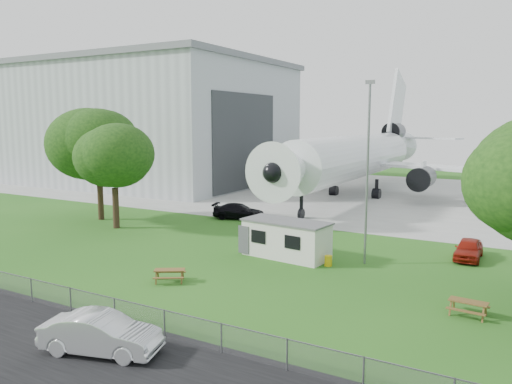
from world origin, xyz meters
The scene contains 15 objects.
ground centered at (0.00, 0.00, 0.00)m, with size 160.00×160.00×0.00m, color #387723.
asphalt_strip centered at (0.00, -13.00, 0.01)m, with size 120.00×8.00×0.02m, color black.
concrete_apron centered at (0.00, 38.00, 0.01)m, with size 120.00×46.00×0.03m, color #B7B7B2.
hangar centered at (-37.97, 36.00, 9.41)m, with size 43.00×31.00×18.55m.
airliner centered at (-2.00, 35.86, 5.27)m, with size 46.36×47.73×17.69m.
site_cabin centered at (2.88, 5.09, 1.31)m, with size 6.89×3.41×2.62m.
picnic_west centered at (-0.79, -3.25, 0.00)m, with size 1.80×1.50×0.76m, color brown, non-canonical shape.
picnic_east centered at (15.38, -0.19, 0.00)m, with size 1.80×1.50×0.76m, color brown, non-canonical shape.
fence centered at (0.00, -9.50, 0.00)m, with size 58.00×0.04×1.30m, color gray.
lamp_mast centered at (8.20, 6.20, 6.00)m, with size 0.16×0.16×12.00m, color slate.
tree_west_big centered at (-18.85, 8.52, 7.58)m, with size 8.83×8.83×12.01m.
tree_west_small centered at (-14.68, 6.35, 6.22)m, with size 6.93×6.93×9.70m.
car_centre_sedan centered at (2.67, -11.93, 0.83)m, with size 1.75×5.01×1.65m, color silver.
car_ne_hatch centered at (14.15, 10.81, 0.71)m, with size 1.67×4.15×1.41m, color maroon.
car_apron_van centered at (-7.23, 15.31, 0.75)m, with size 2.09×5.15×1.50m, color black.
Camera 1 is at (17.79, -25.78, 9.50)m, focal length 35.00 mm.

